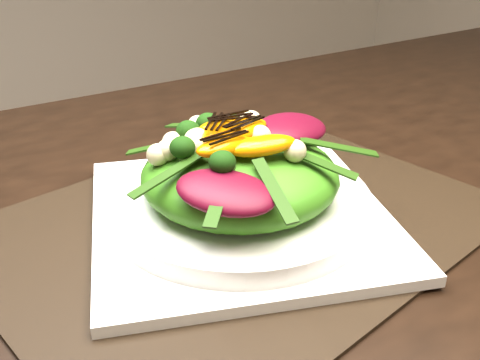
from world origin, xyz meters
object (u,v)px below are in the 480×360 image
plate_base (240,215)px  salad_bowl (240,202)px  placemat (240,222)px  orange_segment (224,132)px  lettuce_mound (240,175)px  dining_table (378,179)px

plate_base → salad_bowl: salad_bowl is taller
placemat → plate_base: 0.01m
placemat → orange_segment: size_ratio=7.82×
plate_base → lettuce_mound: lettuce_mound is taller
dining_table → lettuce_mound: (-0.22, -0.02, 0.07)m
placemat → orange_segment: (-0.01, 0.02, 0.09)m
placemat → plate_base: plate_base is taller
dining_table → plate_base: bearing=-173.5°
plate_base → salad_bowl: size_ratio=1.11×
dining_table → salad_bowl: bearing=-173.5°
dining_table → plate_base: dining_table is taller
salad_bowl → dining_table: bearing=6.5°
salad_bowl → lettuce_mound: lettuce_mound is taller
plate_base → placemat: bearing=180.0°
salad_bowl → orange_segment: size_ratio=4.15×
placemat → lettuce_mound: (0.00, 0.00, 0.05)m
placemat → dining_table: bearing=6.5°
plate_base → orange_segment: 0.09m
dining_table → orange_segment: (-0.23, -0.01, 0.11)m
placemat → salad_bowl: salad_bowl is taller
salad_bowl → orange_segment: 0.07m
placemat → salad_bowl: (0.00, 0.00, 0.02)m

